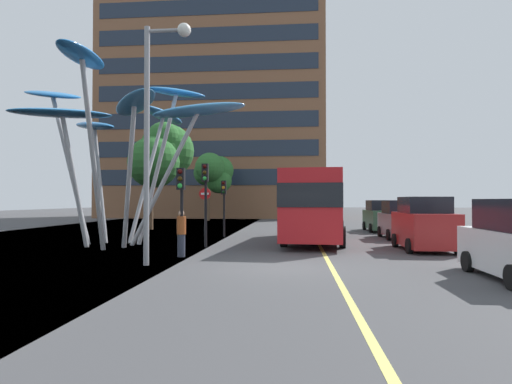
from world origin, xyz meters
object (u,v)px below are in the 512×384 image
(car_parked_mid, at_px, (424,225))
(car_parked_far, at_px, (400,221))
(no_entry_sign, at_px, (205,206))
(traffic_light_island_mid, at_px, (224,196))
(traffic_light_kerb_far, at_px, (205,187))
(leaf_sculpture, at_px, (127,116))
(traffic_light_kerb_near, at_px, (181,192))
(street_lamp, at_px, (157,112))
(pedestrian, at_px, (181,233))
(red_bus, at_px, (316,202))
(car_side_street, at_px, (381,217))

(car_parked_mid, relative_size, car_parked_far, 0.99)
(car_parked_mid, relative_size, no_entry_sign, 1.44)
(traffic_light_island_mid, height_order, car_parked_far, traffic_light_island_mid)
(car_parked_far, bearing_deg, traffic_light_kerb_far, -151.41)
(traffic_light_island_mid, distance_m, car_parked_far, 9.95)
(leaf_sculpture, relative_size, traffic_light_kerb_near, 3.62)
(car_parked_far, height_order, street_lamp, street_lamp)
(traffic_light_kerb_far, bearing_deg, no_entry_sign, 102.01)
(traffic_light_kerb_near, relative_size, street_lamp, 0.42)
(traffic_light_kerb_far, distance_m, traffic_light_island_mid, 5.69)
(pedestrian, bearing_deg, car_parked_far, 41.09)
(car_parked_mid, height_order, no_entry_sign, no_entry_sign)
(no_entry_sign, bearing_deg, pedestrian, -86.56)
(traffic_light_kerb_far, relative_size, no_entry_sign, 1.37)
(leaf_sculpture, xyz_separation_m, traffic_light_kerb_far, (3.90, -0.60, -3.36))
(leaf_sculpture, height_order, street_lamp, street_lamp)
(traffic_light_island_mid, height_order, no_entry_sign, traffic_light_island_mid)
(red_bus, distance_m, traffic_light_kerb_far, 5.97)
(leaf_sculpture, xyz_separation_m, traffic_light_island_mid, (3.81, 5.08, -3.71))
(red_bus, xyz_separation_m, pedestrian, (-5.25, -6.48, -1.13))
(car_parked_far, bearing_deg, pedestrian, -138.91)
(street_lamp, bearing_deg, car_side_street, 58.26)
(traffic_light_island_mid, height_order, street_lamp, street_lamp)
(car_parked_far, bearing_deg, car_side_street, 89.44)
(red_bus, xyz_separation_m, car_parked_mid, (4.36, -3.47, -0.93))
(leaf_sculpture, height_order, pedestrian, leaf_sculpture)
(traffic_light_kerb_far, distance_m, car_parked_mid, 9.55)
(car_parked_far, height_order, pedestrian, car_parked_far)
(traffic_light_kerb_near, bearing_deg, traffic_light_kerb_far, 87.17)
(red_bus, relative_size, leaf_sculpture, 0.86)
(car_parked_mid, bearing_deg, pedestrian, -162.65)
(leaf_sculpture, bearing_deg, car_parked_far, 19.06)
(traffic_light_kerb_near, xyz_separation_m, traffic_light_island_mid, (0.08, 9.20, -0.04))
(traffic_light_kerb_near, relative_size, no_entry_sign, 1.20)
(traffic_light_island_mid, relative_size, pedestrian, 1.88)
(traffic_light_kerb_far, xyz_separation_m, traffic_light_island_mid, (-0.09, 5.68, -0.35))
(traffic_light_kerb_far, bearing_deg, car_parked_mid, -2.22)
(traffic_light_kerb_near, bearing_deg, pedestrian, 100.41)
(leaf_sculpture, distance_m, traffic_light_kerb_near, 6.66)
(leaf_sculpture, distance_m, car_side_street, 17.98)
(leaf_sculpture, bearing_deg, pedestrian, -47.03)
(red_bus, height_order, traffic_light_kerb_near, red_bus)
(street_lamp, bearing_deg, car_parked_mid, 27.65)
(leaf_sculpture, xyz_separation_m, traffic_light_kerb_near, (3.72, -4.12, -3.67))
(leaf_sculpture, distance_m, pedestrian, 7.51)
(traffic_light_island_mid, xyz_separation_m, car_side_street, (9.90, 5.39, -1.36))
(leaf_sculpture, relative_size, car_parked_far, 2.99)
(red_bus, bearing_deg, pedestrian, -129.01)
(traffic_light_kerb_far, xyz_separation_m, car_side_street, (9.81, 11.07, -1.71))
(red_bus, relative_size, no_entry_sign, 3.74)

